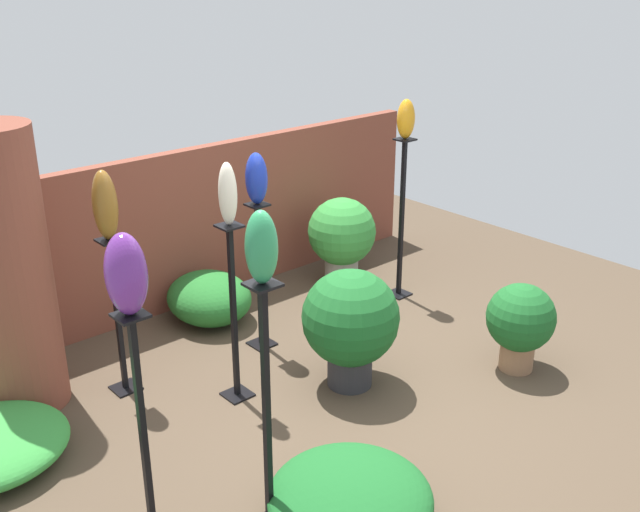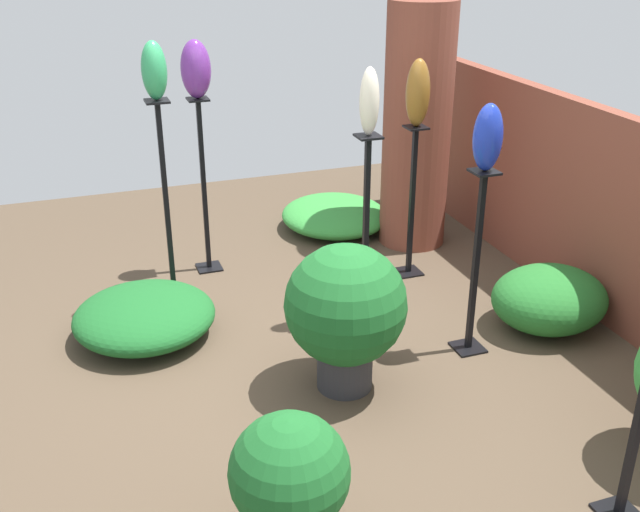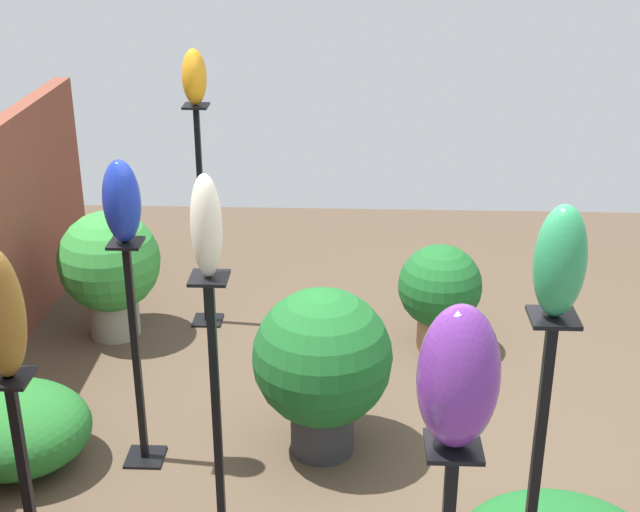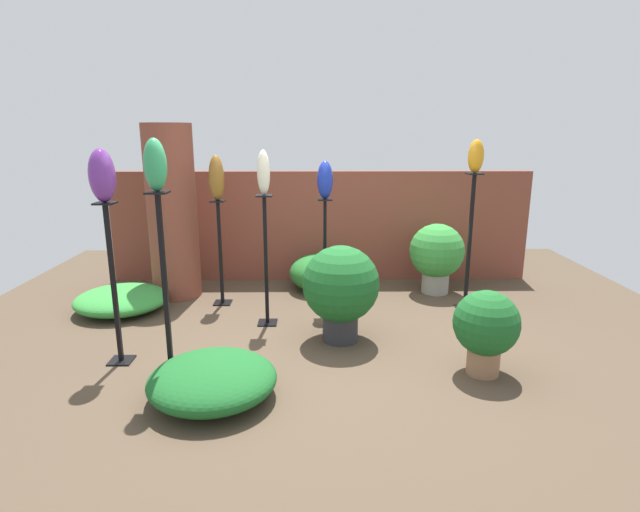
{
  "view_description": "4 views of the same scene",
  "coord_description": "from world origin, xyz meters",
  "px_view_note": "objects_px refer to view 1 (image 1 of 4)",
  "views": [
    {
      "loc": [
        -3.33,
        -3.42,
        3.11
      ],
      "look_at": [
        -0.05,
        0.28,
        1.09
      ],
      "focal_mm": 42.0,
      "sensor_mm": 36.0,
      "label": 1
    },
    {
      "loc": [
        3.81,
        -1.28,
        2.68
      ],
      "look_at": [
        -0.21,
        0.14,
        0.74
      ],
      "focal_mm": 42.0,
      "sensor_mm": 36.0,
      "label": 2
    },
    {
      "loc": [
        -3.92,
        0.02,
        2.89
      ],
      "look_at": [
        0.05,
        0.18,
        1.2
      ],
      "focal_mm": 50.0,
      "sensor_mm": 36.0,
      "label": 3
    },
    {
      "loc": [
        -0.11,
        -4.37,
        1.99
      ],
      "look_at": [
        -0.04,
        0.28,
        0.82
      ],
      "focal_mm": 28.0,
      "sensor_mm": 36.0,
      "label": 4
    }
  ],
  "objects_px": {
    "pedestal_violet": "(144,441)",
    "art_vase_violet": "(126,274)",
    "pedestal_ivory": "(234,321)",
    "art_vase_cobalt": "(256,178)",
    "art_vase_amber": "(406,119)",
    "art_vase_ivory": "(228,194)",
    "pedestal_amber": "(401,225)",
    "potted_plant_front_right": "(350,321)",
    "art_vase_bronze": "(105,205)",
    "pedestal_jade": "(267,422)",
    "potted_plant_walkway_edge": "(342,235)",
    "pedestal_cobalt": "(260,282)",
    "art_vase_jade": "(261,247)",
    "pedestal_bronze": "(119,323)",
    "brick_pillar": "(9,273)",
    "potted_plant_mid_right": "(520,321)"
  },
  "relations": [
    {
      "from": "art_vase_jade",
      "to": "pedestal_bronze",
      "type": "bearing_deg",
      "value": 87.54
    },
    {
      "from": "brick_pillar",
      "to": "art_vase_jade",
      "type": "distance_m",
      "value": 2.39
    },
    {
      "from": "pedestal_jade",
      "to": "potted_plant_walkway_edge",
      "type": "height_order",
      "value": "pedestal_jade"
    },
    {
      "from": "pedestal_cobalt",
      "to": "art_vase_cobalt",
      "type": "relative_size",
      "value": 3.05
    },
    {
      "from": "pedestal_jade",
      "to": "pedestal_ivory",
      "type": "xyz_separation_m",
      "value": [
        0.67,
        1.26,
        -0.09
      ]
    },
    {
      "from": "pedestal_violet",
      "to": "art_vase_cobalt",
      "type": "distance_m",
      "value": 2.45
    },
    {
      "from": "pedestal_cobalt",
      "to": "art_vase_amber",
      "type": "height_order",
      "value": "art_vase_amber"
    },
    {
      "from": "art_vase_violet",
      "to": "art_vase_ivory",
      "type": "distance_m",
      "value": 1.51
    },
    {
      "from": "art_vase_ivory",
      "to": "art_vase_bronze",
      "type": "bearing_deg",
      "value": 132.44
    },
    {
      "from": "pedestal_jade",
      "to": "pedestal_ivory",
      "type": "bearing_deg",
      "value": 61.99
    },
    {
      "from": "art_vase_cobalt",
      "to": "art_vase_amber",
      "type": "relative_size",
      "value": 1.16
    },
    {
      "from": "pedestal_violet",
      "to": "potted_plant_mid_right",
      "type": "relative_size",
      "value": 1.96
    },
    {
      "from": "art_vase_jade",
      "to": "art_vase_violet",
      "type": "distance_m",
      "value": 0.68
    },
    {
      "from": "pedestal_ivory",
      "to": "pedestal_violet",
      "type": "bearing_deg",
      "value": -144.14
    },
    {
      "from": "pedestal_jade",
      "to": "pedestal_amber",
      "type": "bearing_deg",
      "value": 30.09
    },
    {
      "from": "pedestal_jade",
      "to": "art_vase_amber",
      "type": "xyz_separation_m",
      "value": [
        2.91,
        1.68,
        1.01
      ]
    },
    {
      "from": "potted_plant_front_right",
      "to": "pedestal_cobalt",
      "type": "bearing_deg",
      "value": 97.69
    },
    {
      "from": "brick_pillar",
      "to": "art_vase_ivory",
      "type": "distance_m",
      "value": 1.64
    },
    {
      "from": "art_vase_bronze",
      "to": "pedestal_cobalt",
      "type": "bearing_deg",
      "value": -6.34
    },
    {
      "from": "pedestal_violet",
      "to": "art_vase_violet",
      "type": "height_order",
      "value": "art_vase_violet"
    },
    {
      "from": "potted_plant_front_right",
      "to": "art_vase_violet",
      "type": "bearing_deg",
      "value": -167.35
    },
    {
      "from": "pedestal_bronze",
      "to": "art_vase_bronze",
      "type": "bearing_deg",
      "value": -90.0
    },
    {
      "from": "art_vase_jade",
      "to": "potted_plant_walkway_edge",
      "type": "xyz_separation_m",
      "value": [
        2.7,
        2.28,
        -1.24
      ]
    },
    {
      "from": "art_vase_cobalt",
      "to": "art_vase_ivory",
      "type": "xyz_separation_m",
      "value": [
        -0.62,
        -0.51,
        0.12
      ]
    },
    {
      "from": "brick_pillar",
      "to": "potted_plant_front_right",
      "type": "height_order",
      "value": "brick_pillar"
    },
    {
      "from": "pedestal_jade",
      "to": "art_vase_jade",
      "type": "distance_m",
      "value": 1.03
    },
    {
      "from": "art_vase_cobalt",
      "to": "pedestal_amber",
      "type": "bearing_deg",
      "value": -3.0
    },
    {
      "from": "art_vase_amber",
      "to": "art_vase_jade",
      "type": "bearing_deg",
      "value": -149.91
    },
    {
      "from": "pedestal_cobalt",
      "to": "art_vase_cobalt",
      "type": "xyz_separation_m",
      "value": [
        0.0,
        0.0,
        0.89
      ]
    },
    {
      "from": "pedestal_violet",
      "to": "art_vase_bronze",
      "type": "bearing_deg",
      "value": 67.44
    },
    {
      "from": "pedestal_jade",
      "to": "potted_plant_mid_right",
      "type": "bearing_deg",
      "value": 2.25
    },
    {
      "from": "pedestal_amber",
      "to": "art_vase_jade",
      "type": "xyz_separation_m",
      "value": [
        -2.91,
        -1.68,
        1.03
      ]
    },
    {
      "from": "art_vase_violet",
      "to": "pedestal_bronze",
      "type": "bearing_deg",
      "value": 67.44
    },
    {
      "from": "pedestal_bronze",
      "to": "potted_plant_walkway_edge",
      "type": "relative_size",
      "value": 1.4
    },
    {
      "from": "pedestal_bronze",
      "to": "art_vase_jade",
      "type": "distance_m",
      "value": 2.24
    },
    {
      "from": "art_vase_amber",
      "to": "potted_plant_mid_right",
      "type": "relative_size",
      "value": 0.49
    },
    {
      "from": "pedestal_amber",
      "to": "pedestal_ivory",
      "type": "relative_size",
      "value": 1.13
    },
    {
      "from": "pedestal_cobalt",
      "to": "pedestal_amber",
      "type": "bearing_deg",
      "value": -3.0
    },
    {
      "from": "brick_pillar",
      "to": "pedestal_ivory",
      "type": "distance_m",
      "value": 1.59
    },
    {
      "from": "pedestal_ivory",
      "to": "art_vase_bronze",
      "type": "xyz_separation_m",
      "value": [
        -0.59,
        0.64,
        0.85
      ]
    },
    {
      "from": "brick_pillar",
      "to": "art_vase_violet",
      "type": "bearing_deg",
      "value": -90.69
    },
    {
      "from": "pedestal_cobalt",
      "to": "art_vase_bronze",
      "type": "relative_size",
      "value": 2.5
    },
    {
      "from": "art_vase_ivory",
      "to": "pedestal_amber",
      "type": "bearing_deg",
      "value": 10.75
    },
    {
      "from": "art_vase_amber",
      "to": "pedestal_cobalt",
      "type": "bearing_deg",
      "value": 177.0
    },
    {
      "from": "pedestal_cobalt",
      "to": "art_vase_violet",
      "type": "xyz_separation_m",
      "value": [
        -1.84,
        -1.39,
        1.06
      ]
    },
    {
      "from": "potted_plant_walkway_edge",
      "to": "pedestal_jade",
      "type": "bearing_deg",
      "value": -139.78
    },
    {
      "from": "art_vase_ivory",
      "to": "pedestal_violet",
      "type": "bearing_deg",
      "value": -144.14
    },
    {
      "from": "art_vase_violet",
      "to": "art_vase_amber",
      "type": "relative_size",
      "value": 1.22
    },
    {
      "from": "art_vase_jade",
      "to": "art_vase_violet",
      "type": "relative_size",
      "value": 0.9
    },
    {
      "from": "pedestal_amber",
      "to": "art_vase_amber",
      "type": "bearing_deg",
      "value": 0.0
    }
  ]
}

